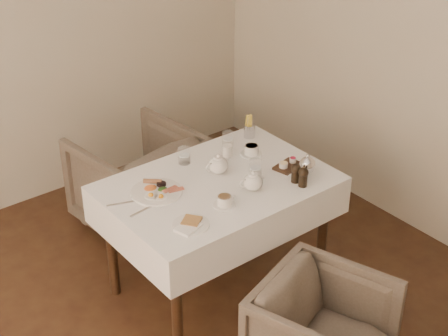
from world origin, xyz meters
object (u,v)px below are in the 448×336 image
table (218,199)px  armchair_near (323,334)px  armchair_far (139,181)px  teapot_centre (218,164)px  breakfast_plate (156,191)px

table → armchair_near: (-0.03, -0.91, -0.35)m
table → armchair_far: table is taller
armchair_near → teapot_centre: size_ratio=4.02×
table → armchair_near: table is taller
table → armchair_near: 0.98m
table → armchair_near: size_ratio=2.00×
armchair_near → armchair_far: (0.03, 1.80, 0.06)m
armchair_near → armchair_far: armchair_far is taller
breakfast_plate → armchair_far: bearing=44.1°
table → teapot_centre: teapot_centre is taller
armchair_near → teapot_centre: 1.13m
table → breakfast_plate: bearing=159.8°
breakfast_plate → teapot_centre: teapot_centre is taller
table → teapot_centre: 0.21m
armchair_far → breakfast_plate: size_ratio=2.65×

